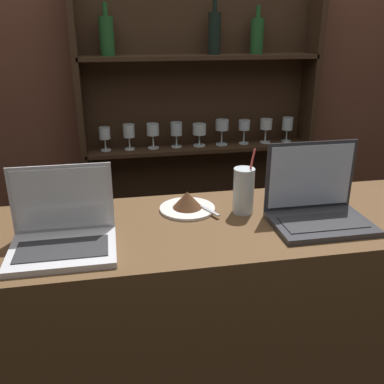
{
  "coord_description": "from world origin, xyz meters",
  "views": [
    {
      "loc": [
        -0.39,
        -0.94,
        1.65
      ],
      "look_at": [
        -0.16,
        0.29,
        1.15
      ],
      "focal_mm": 40.0,
      "sensor_mm": 36.0,
      "label": 1
    }
  ],
  "objects": [
    {
      "name": "bar_counter",
      "position": [
        0.0,
        0.26,
        0.52
      ],
      "size": [
        1.62,
        0.52,
        1.05
      ],
      "color": "brown",
      "rests_on": "ground_plane"
    },
    {
      "name": "back_wall",
      "position": [
        0.0,
        1.35,
        1.35
      ],
      "size": [
        7.0,
        0.06,
        2.7
      ],
      "color": "brown",
      "rests_on": "ground_plane"
    },
    {
      "name": "back_shelf",
      "position": [
        0.06,
        1.27,
        0.97
      ],
      "size": [
        1.23,
        0.18,
        1.86
      ],
      "color": "#332114",
      "rests_on": "ground_plane"
    },
    {
      "name": "laptop_near",
      "position": [
        -0.55,
        0.19,
        1.1
      ],
      "size": [
        0.29,
        0.22,
        0.22
      ],
      "color": "silver",
      "rests_on": "bar_counter"
    },
    {
      "name": "laptop_far",
      "position": [
        0.23,
        0.21,
        1.11
      ],
      "size": [
        0.3,
        0.21,
        0.25
      ],
      "color": "#333338",
      "rests_on": "bar_counter"
    },
    {
      "name": "cake_plate",
      "position": [
        -0.16,
        0.37,
        1.08
      ],
      "size": [
        0.19,
        0.19,
        0.07
      ],
      "color": "silver",
      "rests_on": "bar_counter"
    },
    {
      "name": "water_glass",
      "position": [
        0.02,
        0.32,
        1.13
      ],
      "size": [
        0.07,
        0.07,
        0.22
      ],
      "color": "silver",
      "rests_on": "bar_counter"
    }
  ]
}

